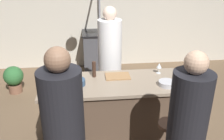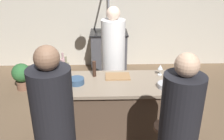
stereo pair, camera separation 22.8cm
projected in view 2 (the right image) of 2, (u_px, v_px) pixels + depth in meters
The scene contains 17 objects.
ground_plane at pixel (112, 140), 3.47m from camera, with size 9.00×9.00×0.00m, color brown.
back_wall at pixel (108, 9), 5.56m from camera, with size 6.40×0.16×2.60m, color beige.
kitchen_island at pixel (112, 112), 3.29m from camera, with size 1.80×0.72×0.90m.
stove_range at pixel (109, 51), 5.54m from camera, with size 0.80×0.64×0.89m.
chef at pixel (113, 65), 3.90m from camera, with size 0.36×0.36×1.70m.
potted_plant at pixel (22, 75), 4.76m from camera, with size 0.36×0.36×0.52m.
cutting_board at pixel (118, 76), 3.25m from camera, with size 0.32×0.22×0.02m, color #997047.
pepper_mill at pixel (94, 69), 3.23m from camera, with size 0.05×0.05×0.21m, color #382319.
wine_bottle_dark at pixel (51, 70), 3.17m from camera, with size 0.07×0.07×0.30m.
wine_bottle_amber at pixel (46, 81), 2.87m from camera, with size 0.07×0.07×0.31m.
wine_bottle_rose at pixel (64, 67), 3.23m from camera, with size 0.07×0.07×0.32m.
wine_bottle_white at pixel (67, 72), 3.09m from camera, with size 0.07×0.07×0.33m.
wine_glass_near_left_guest at pixel (69, 83), 2.85m from camera, with size 0.07×0.07×0.15m.
wine_glass_by_chef at pixel (54, 76), 3.04m from camera, with size 0.07×0.07×0.15m.
wine_glass_near_right_guest at pixel (160, 67), 3.27m from camera, with size 0.07×0.07×0.15m.
mixing_bowl_steel at pixel (166, 85), 2.97m from camera, with size 0.20×0.20×0.06m, color #B7B7BC.
mixing_bowl_blue at pixel (76, 81), 3.06m from camera, with size 0.19×0.19×0.07m, color #334C6B.
Camera 2 is at (-0.09, -2.79, 2.29)m, focal length 39.90 mm.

